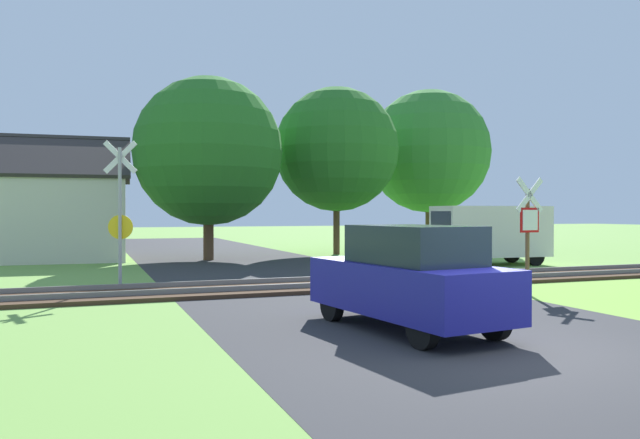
{
  "coord_description": "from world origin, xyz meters",
  "views": [
    {
      "loc": [
        -5.72,
        -7.27,
        2.0
      ],
      "look_at": [
        0.5,
        9.25,
        1.8
      ],
      "focal_mm": 35.0,
      "sensor_mm": 36.0,
      "label": 1
    }
  ],
  "objects_px": {
    "crossing_sign_far": "(120,209)",
    "mail_truck": "(487,233)",
    "parked_car": "(408,278)",
    "tree_far": "(429,151)",
    "tree_right": "(337,150)",
    "house": "(22,215)",
    "stop_sign_near": "(528,227)",
    "tree_center": "(208,151)"
  },
  "relations": [
    {
      "from": "mail_truck",
      "to": "parked_car",
      "type": "bearing_deg",
      "value": 143.45
    },
    {
      "from": "parked_car",
      "to": "mail_truck",
      "type": "bearing_deg",
      "value": 41.77
    },
    {
      "from": "crossing_sign_far",
      "to": "tree_far",
      "type": "bearing_deg",
      "value": 53.9
    },
    {
      "from": "crossing_sign_far",
      "to": "tree_center",
      "type": "height_order",
      "value": "tree_center"
    },
    {
      "from": "tree_center",
      "to": "mail_truck",
      "type": "xyz_separation_m",
      "value": [
        9.41,
        -6.26,
        -3.32
      ]
    },
    {
      "from": "tree_center",
      "to": "parked_car",
      "type": "bearing_deg",
      "value": -89.01
    },
    {
      "from": "tree_far",
      "to": "parked_car",
      "type": "height_order",
      "value": "tree_far"
    },
    {
      "from": "tree_center",
      "to": "tree_right",
      "type": "xyz_separation_m",
      "value": [
        6.44,
        1.54,
        0.45
      ]
    },
    {
      "from": "stop_sign_near",
      "to": "tree_center",
      "type": "xyz_separation_m",
      "value": [
        -5.23,
        13.78,
        2.91
      ]
    },
    {
      "from": "crossing_sign_far",
      "to": "tree_right",
      "type": "distance_m",
      "value": 15.13
    },
    {
      "from": "house",
      "to": "stop_sign_near",
      "type": "bearing_deg",
      "value": -49.12
    },
    {
      "from": "crossing_sign_far",
      "to": "parked_car",
      "type": "relative_size",
      "value": 0.93
    },
    {
      "from": "tree_far",
      "to": "parked_car",
      "type": "relative_size",
      "value": 2.11
    },
    {
      "from": "crossing_sign_far",
      "to": "tree_far",
      "type": "height_order",
      "value": "tree_far"
    },
    {
      "from": "tree_center",
      "to": "mail_truck",
      "type": "height_order",
      "value": "tree_center"
    },
    {
      "from": "crossing_sign_far",
      "to": "mail_truck",
      "type": "height_order",
      "value": "crossing_sign_far"
    },
    {
      "from": "crossing_sign_far",
      "to": "mail_truck",
      "type": "xyz_separation_m",
      "value": [
        13.39,
        2.78,
        -0.84
      ]
    },
    {
      "from": "crossing_sign_far",
      "to": "tree_right",
      "type": "xyz_separation_m",
      "value": [
        10.42,
        10.57,
        2.93
      ]
    },
    {
      "from": "mail_truck",
      "to": "house",
      "type": "bearing_deg",
      "value": 66.63
    },
    {
      "from": "crossing_sign_far",
      "to": "tree_center",
      "type": "relative_size",
      "value": 0.51
    },
    {
      "from": "tree_center",
      "to": "tree_far",
      "type": "relative_size",
      "value": 0.87
    },
    {
      "from": "tree_far",
      "to": "tree_center",
      "type": "bearing_deg",
      "value": -162.14
    },
    {
      "from": "crossing_sign_far",
      "to": "mail_truck",
      "type": "relative_size",
      "value": 0.77
    },
    {
      "from": "tree_right",
      "to": "tree_far",
      "type": "height_order",
      "value": "tree_far"
    },
    {
      "from": "tree_right",
      "to": "parked_car",
      "type": "height_order",
      "value": "tree_right"
    },
    {
      "from": "parked_car",
      "to": "crossing_sign_far",
      "type": "bearing_deg",
      "value": 111.48
    },
    {
      "from": "tree_center",
      "to": "tree_right",
      "type": "bearing_deg",
      "value": 13.46
    },
    {
      "from": "mail_truck",
      "to": "parked_car",
      "type": "distance_m",
      "value": 13.94
    },
    {
      "from": "crossing_sign_far",
      "to": "mail_truck",
      "type": "bearing_deg",
      "value": 27.78
    },
    {
      "from": "mail_truck",
      "to": "parked_car",
      "type": "relative_size",
      "value": 1.2
    },
    {
      "from": "stop_sign_near",
      "to": "house",
      "type": "xyz_separation_m",
      "value": [
        -12.54,
        16.3,
        0.25
      ]
    },
    {
      "from": "stop_sign_near",
      "to": "house",
      "type": "distance_m",
      "value": 20.56
    },
    {
      "from": "parked_car",
      "to": "stop_sign_near",
      "type": "bearing_deg",
      "value": 24.07
    },
    {
      "from": "crossing_sign_far",
      "to": "tree_far",
      "type": "xyz_separation_m",
      "value": [
        17.05,
        13.24,
        3.31
      ]
    },
    {
      "from": "stop_sign_near",
      "to": "tree_center",
      "type": "height_order",
      "value": "tree_center"
    },
    {
      "from": "tree_right",
      "to": "parked_car",
      "type": "relative_size",
      "value": 1.91
    },
    {
      "from": "house",
      "to": "tree_far",
      "type": "bearing_deg",
      "value": 8.04
    },
    {
      "from": "mail_truck",
      "to": "crossing_sign_far",
      "type": "bearing_deg",
      "value": 106.04
    },
    {
      "from": "crossing_sign_far",
      "to": "house",
      "type": "bearing_deg",
      "value": 122.11
    },
    {
      "from": "tree_center",
      "to": "mail_truck",
      "type": "distance_m",
      "value": 11.78
    },
    {
      "from": "parked_car",
      "to": "tree_far",
      "type": "bearing_deg",
      "value": 51.33
    },
    {
      "from": "tree_far",
      "to": "mail_truck",
      "type": "distance_m",
      "value": 11.84
    }
  ]
}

